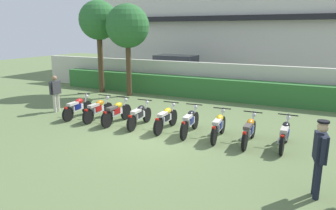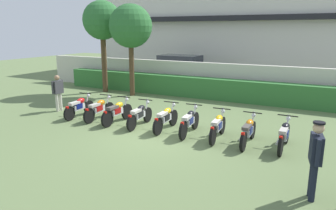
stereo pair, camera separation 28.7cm
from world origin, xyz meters
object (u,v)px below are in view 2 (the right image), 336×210
(motorcycle_in_row_1, at_px, (99,109))
(motorcycle_in_row_4, at_px, (166,118))
(tree_near_inspector, at_px, (102,21))
(motorcycle_in_row_7, at_px, (248,131))
(motorcycle_in_row_2, at_px, (117,112))
(motorcycle_in_row_6, at_px, (218,126))
(officer_0, at_px, (316,154))
(tree_far_side, at_px, (131,27))
(inspector_person, at_px, (58,90))
(parked_car, at_px, (182,69))
(motorcycle_in_row_3, at_px, (140,115))
(motorcycle_in_row_5, at_px, (189,121))
(motorcycle_in_row_0, at_px, (79,107))
(motorcycle_in_row_8, at_px, (284,135))

(motorcycle_in_row_1, distance_m, motorcycle_in_row_4, 3.03)
(tree_near_inspector, xyz_separation_m, motorcycle_in_row_7, (9.51, -4.93, -3.56))
(motorcycle_in_row_2, relative_size, motorcycle_in_row_6, 1.02)
(motorcycle_in_row_4, bearing_deg, officer_0, -120.03)
(tree_far_side, height_order, inspector_person, tree_far_side)
(motorcycle_in_row_1, bearing_deg, parked_car, 4.22)
(parked_car, distance_m, motorcycle_in_row_4, 10.37)
(parked_car, bearing_deg, tree_far_side, -97.32)
(motorcycle_in_row_4, xyz_separation_m, inspector_person, (-5.51, 0.26, 0.50))
(motorcycle_in_row_1, relative_size, motorcycle_in_row_6, 1.00)
(motorcycle_in_row_4, bearing_deg, motorcycle_in_row_2, 91.07)
(tree_near_inspector, distance_m, motorcycle_in_row_1, 6.94)
(inspector_person, relative_size, officer_0, 0.94)
(motorcycle_in_row_1, height_order, motorcycle_in_row_6, motorcycle_in_row_6)
(tree_near_inspector, relative_size, motorcycle_in_row_1, 2.79)
(tree_near_inspector, bearing_deg, officer_0, -33.45)
(officer_0, bearing_deg, motorcycle_in_row_4, -38.01)
(inspector_person, bearing_deg, parked_car, 79.64)
(motorcycle_in_row_3, distance_m, motorcycle_in_row_7, 4.07)
(officer_0, bearing_deg, tree_near_inspector, -42.31)
(motorcycle_in_row_2, height_order, motorcycle_in_row_6, motorcycle_in_row_2)
(motorcycle_in_row_3, bearing_deg, motorcycle_in_row_5, -92.76)
(parked_car, xyz_separation_m, inspector_person, (-1.71, -9.38, 0.01))
(tree_near_inspector, xyz_separation_m, tree_far_side, (2.00, -0.17, -0.30))
(motorcycle_in_row_3, bearing_deg, inspector_person, 83.03)
(motorcycle_in_row_4, distance_m, motorcycle_in_row_7, 2.99)
(motorcycle_in_row_0, relative_size, motorcycle_in_row_1, 0.97)
(motorcycle_in_row_7, bearing_deg, motorcycle_in_row_8, -85.39)
(motorcycle_in_row_8, xyz_separation_m, inspector_person, (-9.56, 0.28, 0.50))
(parked_car, height_order, inspector_person, parked_car)
(tree_near_inspector, bearing_deg, motorcycle_in_row_4, -36.46)
(parked_car, height_order, motorcycle_in_row_7, parked_car)
(tree_far_side, height_order, motorcycle_in_row_2, tree_far_side)
(tree_near_inspector, height_order, motorcycle_in_row_1, tree_near_inspector)
(inspector_person, bearing_deg, tree_near_inspector, 102.46)
(motorcycle_in_row_8, bearing_deg, motorcycle_in_row_7, 95.75)
(parked_car, relative_size, tree_far_side, 0.93)
(motorcycle_in_row_5, height_order, officer_0, officer_0)
(motorcycle_in_row_8, bearing_deg, motorcycle_in_row_0, 91.46)
(motorcycle_in_row_0, xyz_separation_m, inspector_person, (-1.51, 0.36, 0.51))
(tree_far_side, xyz_separation_m, motorcycle_in_row_7, (7.51, -4.75, -3.26))
(motorcycle_in_row_7, bearing_deg, motorcycle_in_row_0, 89.67)
(motorcycle_in_row_1, relative_size, officer_0, 1.07)
(motorcycle_in_row_0, relative_size, motorcycle_in_row_7, 0.96)
(motorcycle_in_row_3, bearing_deg, officer_0, -117.44)
(motorcycle_in_row_6, xyz_separation_m, inspector_person, (-7.49, 0.34, 0.50))
(motorcycle_in_row_5, relative_size, officer_0, 1.11)
(motorcycle_in_row_0, xyz_separation_m, motorcycle_in_row_6, (5.98, 0.01, 0.01))
(parked_car, distance_m, motorcycle_in_row_3, 10.06)
(tree_near_inspector, height_order, motorcycle_in_row_2, tree_near_inspector)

